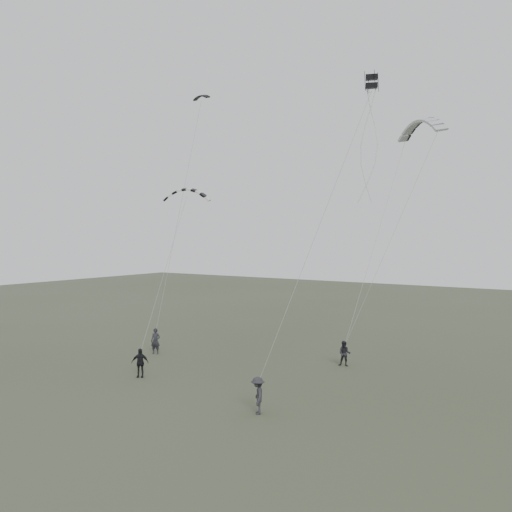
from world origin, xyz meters
The scene contains 9 objects.
ground centered at (0.00, 0.00, 0.00)m, with size 140.00×140.00×0.00m, color #39422E.
flyer_left centered at (-7.33, 4.44, 0.95)m, with size 0.69×0.46×1.90m, color #222228.
flyer_right centered at (5.76, 8.79, 0.84)m, with size 0.82×0.64×1.69m, color black.
flyer_center centered at (-3.72, -0.56, 0.89)m, with size 1.04×0.43×1.77m, color black.
flyer_far centered at (5.84, -1.96, 0.90)m, with size 1.16×0.67×1.80m, color #27272C.
kite_dark_small centered at (-6.94, 9.36, 19.99)m, with size 1.51×0.45×0.50m, color black, non-canonical shape.
kite_pale_large centered at (9.17, 14.25, 16.93)m, with size 4.28×0.96×1.73m, color #AFB2B4, non-canonical shape.
kite_striped centered at (-4.22, 4.44, 11.95)m, with size 3.27×0.82×1.26m, color black, non-canonical shape.
kite_box centered at (9.54, 3.25, 16.72)m, with size 0.61×0.61×0.70m, color black, non-canonical shape.
Camera 1 is at (18.92, -22.05, 8.52)m, focal length 35.00 mm.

